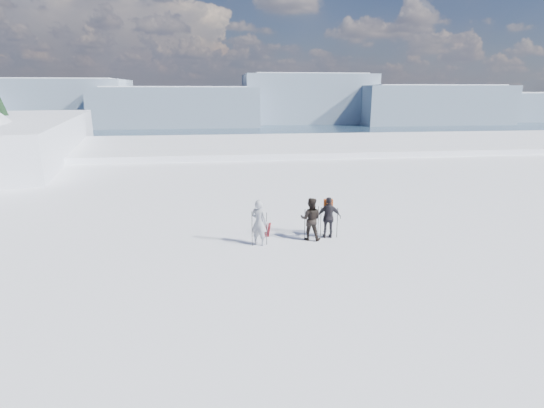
{
  "coord_description": "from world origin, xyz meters",
  "views": [
    {
      "loc": [
        -3.61,
        -10.94,
        5.39
      ],
      "look_at": [
        -1.75,
        3.0,
        1.6
      ],
      "focal_mm": 28.0,
      "sensor_mm": 36.0,
      "label": 1
    }
  ],
  "objects": [
    {
      "name": "far_mountain_range",
      "position": [
        29.6,
        454.78,
        -7.19
      ],
      "size": [
        770.0,
        110.0,
        53.0
      ],
      "color": "slate",
      "rests_on": "ground"
    },
    {
      "name": "ski_poles",
      "position": [
        -0.65,
        3.54,
        0.61
      ],
      "size": [
        3.27,
        0.51,
        1.29
      ],
      "color": "black",
      "rests_on": "ground"
    },
    {
      "name": "backpack",
      "position": [
        0.52,
        4.03,
        1.79
      ],
      "size": [
        0.36,
        0.23,
        0.44
      ],
      "primitive_type": "cube",
      "rotation": [
        0.0,
        0.0,
        3.02
      ],
      "color": "#C84B12",
      "rests_on": "skier_pack"
    },
    {
      "name": "skier_grey",
      "position": [
        -2.17,
        3.36,
        0.84
      ],
      "size": [
        0.73,
        0.67,
        1.68
      ],
      "primitive_type": "imported",
      "rotation": [
        0.0,
        0.0,
        2.58
      ],
      "color": "#91949E",
      "rests_on": "ground"
    },
    {
      "name": "skier_pack",
      "position": [
        0.49,
        3.78,
        0.78
      ],
      "size": [
        0.96,
        0.49,
        1.57
      ],
      "primitive_type": "imported",
      "rotation": [
        0.0,
        0.0,
        3.02
      ],
      "color": "black",
      "rests_on": "ground"
    },
    {
      "name": "skier_dark",
      "position": [
        -0.23,
        3.65,
        0.8
      ],
      "size": [
        0.94,
        0.83,
        1.6
      ],
      "primitive_type": "imported",
      "rotation": [
        0.0,
        0.0,
        2.8
      ],
      "color": "black",
      "rests_on": "ground"
    },
    {
      "name": "skis_loose",
      "position": [
        -1.68,
        4.98,
        0.01
      ],
      "size": [
        0.52,
        1.69,
        0.03
      ],
      "color": "black",
      "rests_on": "ground"
    },
    {
      "name": "lake_basin",
      "position": [
        0.0,
        30.0,
        -6.5
      ],
      "size": [
        820.0,
        820.0,
        71.62
      ],
      "color": "white",
      "rests_on": "ground"
    }
  ]
}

